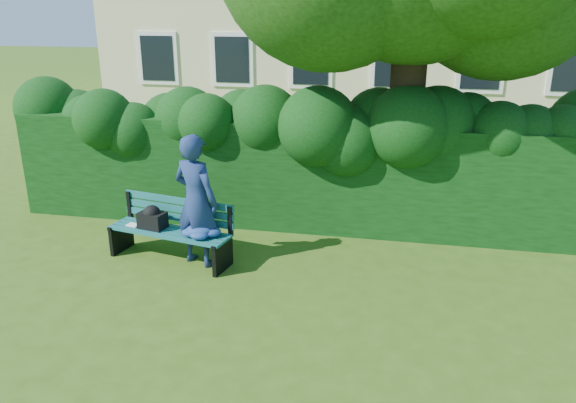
# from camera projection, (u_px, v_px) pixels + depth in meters

# --- Properties ---
(ground) EXTENTS (80.00, 80.00, 0.00)m
(ground) POSITION_uv_depth(u_px,v_px,m) (279.00, 281.00, 7.69)
(ground) COLOR #365714
(ground) RESTS_ON ground
(hedge) EXTENTS (10.00, 1.00, 1.80)m
(hedge) POSITION_uv_depth(u_px,v_px,m) (307.00, 173.00, 9.42)
(hedge) COLOR black
(hedge) RESTS_ON ground
(park_bench) EXTENTS (1.93, 0.92, 0.89)m
(park_bench) POSITION_uv_depth(u_px,v_px,m) (175.00, 228.00, 8.17)
(park_bench) COLOR #115457
(park_bench) RESTS_ON ground
(man_reading) EXTENTS (0.82, 0.67, 1.92)m
(man_reading) POSITION_uv_depth(u_px,v_px,m) (196.00, 201.00, 7.92)
(man_reading) COLOR navy
(man_reading) RESTS_ON ground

